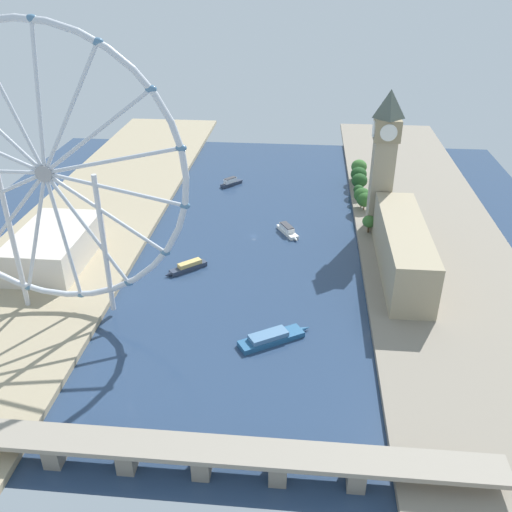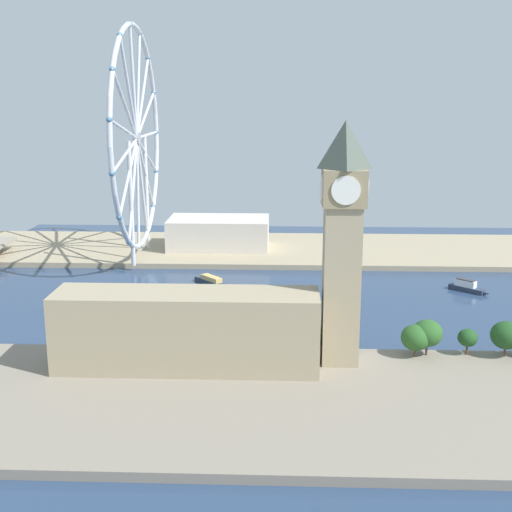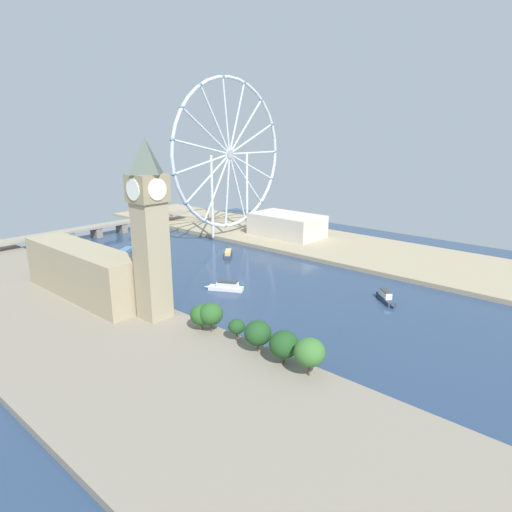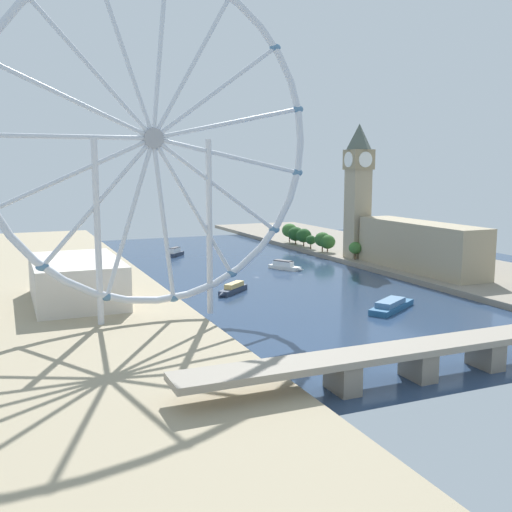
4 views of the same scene
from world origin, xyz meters
TOP-DOWN VIEW (x-y plane):
  - ground_plane at (0.00, 0.00)m, footprint 389.06×389.06m
  - riverbank_left at (-109.53, 0.00)m, footprint 90.00×520.00m
  - riverbank_right at (109.53, 0.00)m, footprint 90.00×520.00m
  - clock_tower at (-76.80, -12.33)m, footprint 15.96×15.96m
  - parliament_block at (-84.44, 42.16)m, footprint 22.00×92.98m
  - tree_row_embankment at (-70.67, -67.19)m, footprint 13.30×105.86m
  - ferris_wheel at (82.05, 92.53)m, footprint 128.35×3.20m
  - riverside_hall at (107.57, 48.53)m, footprint 36.76×62.05m
  - tour_boat_0 at (-20.98, -5.32)m, footprint 15.20×23.31m
  - tour_boat_1 at (32.87, 46.51)m, footprint 21.86×19.86m
  - tour_boat_2 at (25.48, -85.25)m, footprint 17.06×18.21m
  - tour_boat_3 at (-18.57, 106.95)m, footprint 33.66×23.72m

SIDE VIEW (x-z plane):
  - ground_plane at x=0.00m, z-range 0.00..0.00m
  - riverbank_left at x=-109.53m, z-range 0.00..3.00m
  - riverbank_right at x=109.53m, z-range 0.00..3.00m
  - tour_boat_3 at x=-18.57m, z-range -0.44..4.40m
  - tour_boat_1 at x=32.87m, z-range -0.43..4.49m
  - tour_boat_0 at x=-20.98m, z-range -0.52..4.98m
  - tour_boat_2 at x=25.48m, z-range -0.65..5.58m
  - tree_row_embankment at x=-70.67m, z-range 3.82..18.79m
  - riverside_hall at x=107.57m, z-range 3.00..21.77m
  - parliament_block at x=-84.44m, z-range 3.00..30.68m
  - clock_tower at x=-76.80m, z-range 4.84..91.30m
  - ferris_wheel at x=82.05m, z-range 5.39..138.64m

